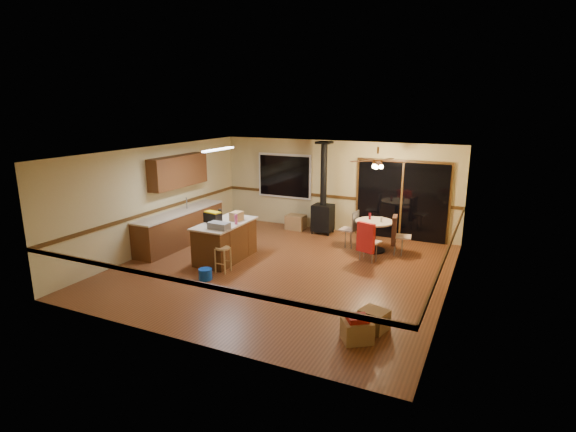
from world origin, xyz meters
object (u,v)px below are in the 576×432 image
Objects in this scene: toolbox_black at (213,218)px; chair_right at (395,230)px; blue_bucket at (205,274)px; dining_table at (374,230)px; bar_stool at (223,260)px; box_corner_b at (374,320)px; toolbox_grey at (219,226)px; wood_stove at (323,208)px; box_corner_a at (357,331)px; kitchen_island at (225,241)px; box_under_window at (296,222)px; chair_left at (352,225)px; chair_near at (366,237)px.

chair_right is at bearing 30.30° from toolbox_black.
chair_right is (3.23, 3.39, 0.48)m from blue_bucket.
dining_table is (2.71, 3.37, 0.41)m from blue_bucket.
chair_right reaches higher than bar_stool.
blue_bucket is at bearing 170.82° from box_corner_b.
toolbox_grey is 3.88m from dining_table.
toolbox_grey is at bearing -107.28° from wood_stove.
kitchen_island is at bearing 149.12° from box_corner_a.
box_under_window is (0.24, 3.62, -0.76)m from toolbox_grey.
blue_bucket is 4.71m from chair_right.
bar_stool is 3.57m from chair_left.
chair_left is (2.24, 2.70, -0.38)m from toolbox_grey.
box_under_window is at bearing 122.72° from box_corner_a.
blue_bucket is at bearing -63.87° from toolbox_black.
wood_stove reaches higher than chair_near.
chair_right reaches higher than box_corner_a.
box_corner_b is (3.76, -0.61, 0.05)m from blue_bucket.
toolbox_grey is 1.14× the size of toolbox_black.
chair_near is 1.56× the size of box_corner_a.
chair_right is 3.28m from box_under_window.
chair_left is (-0.59, 0.09, 0.06)m from dining_table.
toolbox_black is 0.59× the size of chair_right.
wood_stove reaches higher than bar_stool.
blue_bucket is at bearing -102.79° from wood_stove.
toolbox_grey is at bearing -93.83° from box_under_window.
toolbox_black is 1.58m from blue_bucket.
chair_right is at bearing 95.04° from box_corner_a.
box_under_window is at bearing 155.48° from chair_left.
bar_stool is at bearing -90.36° from box_under_window.
dining_table reaches higher than box_under_window.
toolbox_black is 0.59× the size of chair_near.
chair_right is at bearing -3.46° from chair_left.
dining_table is 2.80m from box_under_window.
blue_bucket is at bearing -91.50° from box_under_window.
blue_bucket is 0.53× the size of box_under_window.
kitchen_island is 4.60m from box_corner_a.
box_corner_b is (3.67, -1.15, -0.11)m from bar_stool.
chair_right is (0.47, 0.90, 0.00)m from chair_near.
box_corner_b is at bearing -71.93° from chair_near.
dining_table is 1.35× the size of chair_right.
chair_near reaches higher than box_under_window.
toolbox_grey is 0.88× the size of box_under_window.
box_corner_b reaches higher than blue_bucket.
chair_near is (1.77, -1.83, -0.13)m from wood_stove.
chair_right is at bearing 38.19° from toolbox_grey.
toolbox_black is at bearing -116.31° from wood_stove.
chair_near reaches higher than kitchen_island.
dining_table is (3.28, 2.20, -0.48)m from toolbox_black.
toolbox_black reaches higher than box_corner_a.
blue_bucket is (0.58, -1.17, -0.90)m from toolbox_black.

